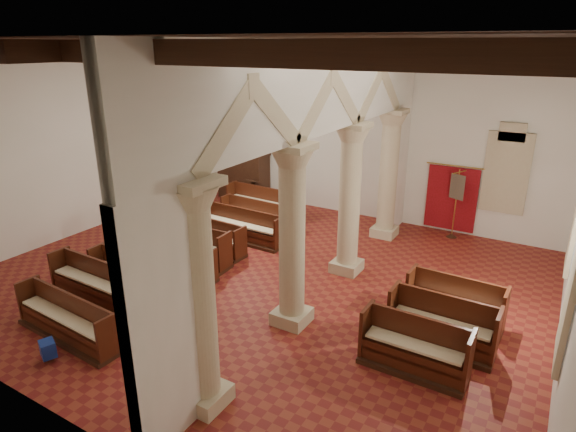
# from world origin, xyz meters

# --- Properties ---
(floor) EXTENTS (14.00, 14.00, 0.00)m
(floor) POSITION_xyz_m (0.00, 0.00, 0.00)
(floor) COLOR maroon
(floor) RESTS_ON ground
(ceiling) EXTENTS (14.00, 14.00, 0.00)m
(ceiling) POSITION_xyz_m (0.00, 0.00, 6.00)
(ceiling) COLOR black
(ceiling) RESTS_ON wall_back
(wall_back) EXTENTS (14.00, 0.02, 6.00)m
(wall_back) POSITION_xyz_m (0.00, 6.00, 3.00)
(wall_back) COLOR white
(wall_back) RESTS_ON floor
(wall_front) EXTENTS (14.00, 0.02, 6.00)m
(wall_front) POSITION_xyz_m (0.00, -6.00, 3.00)
(wall_front) COLOR white
(wall_front) RESTS_ON floor
(wall_left) EXTENTS (0.02, 12.00, 6.00)m
(wall_left) POSITION_xyz_m (-7.00, 0.00, 3.00)
(wall_left) COLOR white
(wall_left) RESTS_ON floor
(ceiling_beams) EXTENTS (13.80, 11.80, 0.30)m
(ceiling_beams) POSITION_xyz_m (0.00, 0.00, 5.82)
(ceiling_beams) COLOR #361E11
(ceiling_beams) RESTS_ON wall_back
(arcade) EXTENTS (0.90, 11.90, 6.00)m
(arcade) POSITION_xyz_m (1.80, 0.00, 3.56)
(arcade) COLOR #C5B892
(arcade) RESTS_ON floor
(window_right_a) EXTENTS (0.03, 1.00, 2.20)m
(window_right_a) POSITION_xyz_m (6.98, -1.50, 2.20)
(window_right_a) COLOR #2C6448
(window_right_a) RESTS_ON wall_right
(window_back) EXTENTS (1.00, 0.03, 2.20)m
(window_back) POSITION_xyz_m (5.00, 5.98, 2.20)
(window_back) COLOR #2C6448
(window_back) RESTS_ON wall_back
(pipe_organ) EXTENTS (2.10, 0.85, 4.40)m
(pipe_organ) POSITION_xyz_m (-4.50, 5.50, 1.37)
(pipe_organ) COLOR #361E11
(pipe_organ) RESTS_ON floor
(lectern) EXTENTS (0.51, 0.52, 1.16)m
(lectern) POSITION_xyz_m (-3.40, 4.68, 0.48)
(lectern) COLOR #381F12
(lectern) RESTS_ON floor
(dossal_curtain) EXTENTS (1.80, 0.07, 2.17)m
(dossal_curtain) POSITION_xyz_m (3.50, 5.92, 1.17)
(dossal_curtain) COLOR maroon
(dossal_curtain) RESTS_ON floor
(processional_banner) EXTENTS (0.48, 0.61, 2.26)m
(processional_banner) POSITION_xyz_m (3.73, 5.49, 0.78)
(processional_banner) COLOR #361E11
(processional_banner) RESTS_ON floor
(hymnal_box_a) EXTENTS (0.40, 0.37, 0.33)m
(hymnal_box_a) POSITION_xyz_m (-1.64, -5.14, 0.26)
(hymnal_box_a) COLOR navy
(hymnal_box_a) RESTS_ON floor
(hymnal_box_b) EXTENTS (0.36, 0.32, 0.31)m
(hymnal_box_b) POSITION_xyz_m (-0.79, -3.13, 0.25)
(hymnal_box_b) COLOR navy
(hymnal_box_b) RESTS_ON floor
(hymnal_box_c) EXTENTS (0.40, 0.34, 0.37)m
(hymnal_box_c) POSITION_xyz_m (-1.41, -0.98, 0.28)
(hymnal_box_c) COLOR navy
(hymnal_box_c) RESTS_ON floor
(tube_heater_a) EXTENTS (0.99, 0.48, 0.10)m
(tube_heater_a) POSITION_xyz_m (-2.33, -4.30, 0.16)
(tube_heater_a) COLOR white
(tube_heater_a) RESTS_ON floor
(tube_heater_b) EXTENTS (1.14, 0.32, 0.11)m
(tube_heater_b) POSITION_xyz_m (-1.46, -3.06, 0.16)
(tube_heater_b) COLOR silver
(tube_heater_b) RESTS_ON floor
(nave_pew_0) EXTENTS (2.91, 0.81, 0.98)m
(nave_pew_0) POSITION_xyz_m (-1.97, -4.43, 0.32)
(nave_pew_0) COLOR #361E11
(nave_pew_0) RESTS_ON floor
(nave_pew_1) EXTENTS (3.23, 0.79, 1.04)m
(nave_pew_1) POSITION_xyz_m (-2.52, -3.10, 0.34)
(nave_pew_1) COLOR #361E11
(nave_pew_1) RESTS_ON floor
(nave_pew_2) EXTENTS (2.93, 0.81, 1.03)m
(nave_pew_2) POSITION_xyz_m (-2.08, -2.31, 0.34)
(nave_pew_2) COLOR #361E11
(nave_pew_2) RESTS_ON floor
(nave_pew_3) EXTENTS (2.51, 0.70, 0.95)m
(nave_pew_3) POSITION_xyz_m (-2.07, -1.10, 0.32)
(nave_pew_3) COLOR #361E11
(nave_pew_3) RESTS_ON floor
(nave_pew_4) EXTENTS (2.97, 0.85, 1.10)m
(nave_pew_4) POSITION_xyz_m (-2.48, -0.29, 0.36)
(nave_pew_4) COLOR #361E11
(nave_pew_4) RESTS_ON floor
(nave_pew_5) EXTENTS (2.92, 0.80, 0.98)m
(nave_pew_5) POSITION_xyz_m (-2.53, 0.65, 0.32)
(nave_pew_5) COLOR #361E11
(nave_pew_5) RESTS_ON floor
(nave_pew_6) EXTENTS (3.04, 0.77, 1.02)m
(nave_pew_6) POSITION_xyz_m (-2.02, 1.83, 0.33)
(nave_pew_6) COLOR #361E11
(nave_pew_6) RESTS_ON floor
(nave_pew_7) EXTENTS (2.66, 0.74, 0.95)m
(nave_pew_7) POSITION_xyz_m (-2.19, 2.94, 0.31)
(nave_pew_7) COLOR #361E11
(nave_pew_7) RESTS_ON floor
(nave_pew_8) EXTENTS (2.97, 0.86, 1.07)m
(nave_pew_8) POSITION_xyz_m (-2.60, 4.01, 0.35)
(nave_pew_8) COLOR #361E11
(nave_pew_8) RESTS_ON floor
(aisle_pew_0) EXTENTS (2.04, 0.75, 1.10)m
(aisle_pew_0) POSITION_xyz_m (4.64, -1.78, 0.37)
(aisle_pew_0) COLOR #361E11
(aisle_pew_0) RESTS_ON floor
(aisle_pew_1) EXTENTS (2.16, 0.78, 1.12)m
(aisle_pew_1) POSITION_xyz_m (4.90, -0.75, 0.38)
(aisle_pew_1) COLOR #361E11
(aisle_pew_1) RESTS_ON floor
(aisle_pew_2) EXTENTS (2.11, 0.80, 1.10)m
(aisle_pew_2) POSITION_xyz_m (4.93, 0.28, 0.37)
(aisle_pew_2) COLOR #361E11
(aisle_pew_2) RESTS_ON floor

